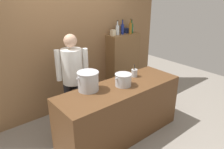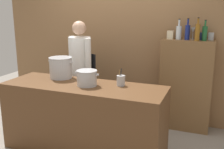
{
  "view_description": "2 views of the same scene",
  "coord_description": "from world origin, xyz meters",
  "px_view_note": "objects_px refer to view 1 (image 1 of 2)",
  "views": [
    {
      "loc": [
        -2.01,
        -2.22,
        2.3
      ],
      "look_at": [
        0.1,
        0.33,
        0.97
      ],
      "focal_mm": 34.17,
      "sensor_mm": 36.0,
      "label": 1
    },
    {
      "loc": [
        1.53,
        -2.9,
        1.84
      ],
      "look_at": [
        0.28,
        0.27,
        1.0
      ],
      "focal_mm": 43.04,
      "sensor_mm": 36.0,
      "label": 2
    }
  ],
  "objects_px": {
    "stockpot_large": "(88,81)",
    "wine_bottle_amber": "(130,28)",
    "utensil_crock": "(134,73)",
    "chef": "(73,76)",
    "spice_tin_silver": "(131,30)",
    "wine_bottle_clear": "(117,30)",
    "wine_glass_wide": "(122,27)",
    "stockpot_small": "(123,80)",
    "spice_tin_cream": "(113,33)",
    "wine_bottle_green": "(132,28)",
    "wine_bottle_cobalt": "(122,29)",
    "spice_tin_navy": "(127,31)"
  },
  "relations": [
    {
      "from": "wine_bottle_amber",
      "to": "spice_tin_navy",
      "type": "relative_size",
      "value": 3.06
    },
    {
      "from": "chef",
      "to": "spice_tin_navy",
      "type": "xyz_separation_m",
      "value": [
        1.7,
        0.52,
        0.48
      ]
    },
    {
      "from": "utensil_crock",
      "to": "stockpot_large",
      "type": "bearing_deg",
      "value": 176.13
    },
    {
      "from": "chef",
      "to": "wine_bottle_amber",
      "type": "height_order",
      "value": "wine_bottle_amber"
    },
    {
      "from": "wine_bottle_amber",
      "to": "wine_glass_wide",
      "type": "bearing_deg",
      "value": 111.85
    },
    {
      "from": "wine_bottle_cobalt",
      "to": "wine_bottle_amber",
      "type": "relative_size",
      "value": 0.95
    },
    {
      "from": "utensil_crock",
      "to": "spice_tin_cream",
      "type": "xyz_separation_m",
      "value": [
        0.41,
        1.06,
        0.49
      ]
    },
    {
      "from": "wine_bottle_amber",
      "to": "wine_bottle_cobalt",
      "type": "bearing_deg",
      "value": 148.03
    },
    {
      "from": "wine_bottle_green",
      "to": "wine_bottle_amber",
      "type": "distance_m",
      "value": 0.11
    },
    {
      "from": "utensil_crock",
      "to": "wine_bottle_clear",
      "type": "distance_m",
      "value": 1.3
    },
    {
      "from": "utensil_crock",
      "to": "wine_bottle_green",
      "type": "height_order",
      "value": "wine_bottle_green"
    },
    {
      "from": "wine_bottle_amber",
      "to": "spice_tin_cream",
      "type": "height_order",
      "value": "wine_bottle_amber"
    },
    {
      "from": "wine_bottle_cobalt",
      "to": "wine_bottle_amber",
      "type": "height_order",
      "value": "wine_bottle_amber"
    },
    {
      "from": "spice_tin_silver",
      "to": "wine_bottle_cobalt",
      "type": "bearing_deg",
      "value": -168.61
    },
    {
      "from": "stockpot_small",
      "to": "spice_tin_cream",
      "type": "xyz_separation_m",
      "value": [
        0.81,
        1.21,
        0.46
      ]
    },
    {
      "from": "wine_bottle_cobalt",
      "to": "wine_glass_wide",
      "type": "height_order",
      "value": "wine_bottle_cobalt"
    },
    {
      "from": "wine_bottle_clear",
      "to": "wine_bottle_green",
      "type": "height_order",
      "value": "wine_bottle_clear"
    },
    {
      "from": "stockpot_large",
      "to": "wine_bottle_cobalt",
      "type": "bearing_deg",
      "value": 32.08
    },
    {
      "from": "wine_bottle_clear",
      "to": "spice_tin_silver",
      "type": "distance_m",
      "value": 0.46
    },
    {
      "from": "wine_bottle_clear",
      "to": "wine_bottle_green",
      "type": "xyz_separation_m",
      "value": [
        0.37,
        -0.05,
        0.0
      ]
    },
    {
      "from": "stockpot_large",
      "to": "stockpot_small",
      "type": "distance_m",
      "value": 0.55
    },
    {
      "from": "stockpot_small",
      "to": "wine_bottle_clear",
      "type": "relative_size",
      "value": 1.07
    },
    {
      "from": "chef",
      "to": "spice_tin_silver",
      "type": "bearing_deg",
      "value": -135.51
    },
    {
      "from": "stockpot_small",
      "to": "utensil_crock",
      "type": "xyz_separation_m",
      "value": [
        0.4,
        0.15,
        -0.03
      ]
    },
    {
      "from": "spice_tin_silver",
      "to": "spice_tin_cream",
      "type": "bearing_deg",
      "value": -175.79
    },
    {
      "from": "stockpot_small",
      "to": "utensil_crock",
      "type": "distance_m",
      "value": 0.42
    },
    {
      "from": "utensil_crock",
      "to": "spice_tin_navy",
      "type": "distance_m",
      "value": 1.45
    },
    {
      "from": "wine_bottle_amber",
      "to": "stockpot_small",
      "type": "bearing_deg",
      "value": -137.55
    },
    {
      "from": "stockpot_large",
      "to": "wine_glass_wide",
      "type": "xyz_separation_m",
      "value": [
        1.63,
        1.08,
        0.47
      ]
    },
    {
      "from": "chef",
      "to": "spice_tin_navy",
      "type": "distance_m",
      "value": 1.84
    },
    {
      "from": "wine_bottle_amber",
      "to": "spice_tin_silver",
      "type": "height_order",
      "value": "wine_bottle_amber"
    },
    {
      "from": "wine_bottle_clear",
      "to": "spice_tin_cream",
      "type": "bearing_deg",
      "value": 177.28
    },
    {
      "from": "chef",
      "to": "stockpot_large",
      "type": "bearing_deg",
      "value": 114.9
    },
    {
      "from": "stockpot_large",
      "to": "wine_bottle_amber",
      "type": "bearing_deg",
      "value": 27.46
    },
    {
      "from": "wine_bottle_green",
      "to": "wine_glass_wide",
      "type": "bearing_deg",
      "value": 141.58
    },
    {
      "from": "wine_bottle_green",
      "to": "spice_tin_cream",
      "type": "xyz_separation_m",
      "value": [
        -0.49,
        0.06,
        -0.05
      ]
    },
    {
      "from": "wine_glass_wide",
      "to": "spice_tin_silver",
      "type": "height_order",
      "value": "wine_glass_wide"
    },
    {
      "from": "wine_bottle_clear",
      "to": "wine_bottle_amber",
      "type": "relative_size",
      "value": 0.92
    },
    {
      "from": "wine_bottle_cobalt",
      "to": "stockpot_large",
      "type": "bearing_deg",
      "value": -147.92
    },
    {
      "from": "stockpot_small",
      "to": "wine_glass_wide",
      "type": "distance_m",
      "value": 1.79
    },
    {
      "from": "wine_bottle_clear",
      "to": "spice_tin_cream",
      "type": "height_order",
      "value": "wine_bottle_clear"
    },
    {
      "from": "chef",
      "to": "wine_bottle_amber",
      "type": "bearing_deg",
      "value": -138.89
    },
    {
      "from": "stockpot_large",
      "to": "chef",
      "type": "bearing_deg",
      "value": 86.45
    },
    {
      "from": "stockpot_large",
      "to": "wine_glass_wide",
      "type": "bearing_deg",
      "value": 33.56
    },
    {
      "from": "wine_bottle_green",
      "to": "wine_bottle_clear",
      "type": "bearing_deg",
      "value": 172.0
    },
    {
      "from": "wine_bottle_cobalt",
      "to": "wine_glass_wide",
      "type": "distance_m",
      "value": 0.12
    },
    {
      "from": "wine_bottle_clear",
      "to": "stockpot_small",
      "type": "bearing_deg",
      "value": -127.52
    },
    {
      "from": "stockpot_large",
      "to": "wine_bottle_amber",
      "type": "relative_size",
      "value": 1.16
    },
    {
      "from": "stockpot_small",
      "to": "chef",
      "type": "bearing_deg",
      "value": 123.34
    },
    {
      "from": "stockpot_large",
      "to": "stockpot_small",
      "type": "xyz_separation_m",
      "value": [
        0.51,
        -0.21,
        -0.05
      ]
    }
  ]
}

